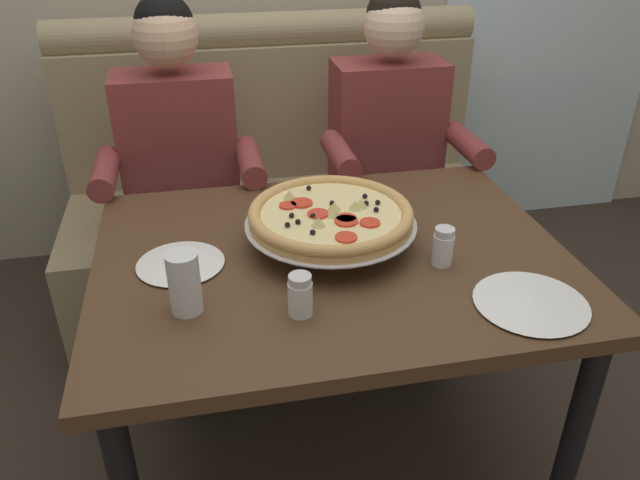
{
  "coord_description": "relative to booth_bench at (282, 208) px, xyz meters",
  "views": [
    {
      "loc": [
        -0.31,
        -1.35,
        1.56
      ],
      "look_at": [
        -0.03,
        0.0,
        0.77
      ],
      "focal_mm": 34.89,
      "sensor_mm": 36.0,
      "label": 1
    }
  ],
  "objects": [
    {
      "name": "diner_right",
      "position": [
        0.38,
        -0.27,
        0.31
      ],
      "size": [
        0.54,
        0.64,
        1.27
      ],
      "color": "#2D3342",
      "rests_on": "ground_plane"
    },
    {
      "name": "plate_near_right",
      "position": [
        0.39,
        -1.25,
        0.34
      ],
      "size": [
        0.26,
        0.26,
        0.02
      ],
      "color": "white",
      "rests_on": "dining_table"
    },
    {
      "name": "diner_left",
      "position": [
        -0.38,
        -0.27,
        0.31
      ],
      "size": [
        0.54,
        0.64,
        1.27
      ],
      "color": "#2D3342",
      "rests_on": "ground_plane"
    },
    {
      "name": "shaker_oregano",
      "position": [
        -0.13,
        -1.18,
        0.38
      ],
      "size": [
        0.06,
        0.06,
        0.1
      ],
      "color": "white",
      "rests_on": "dining_table"
    },
    {
      "name": "ground_plane",
      "position": [
        0.0,
        -0.94,
        -0.4
      ],
      "size": [
        16.0,
        16.0,
        0.0
      ],
      "primitive_type": "plane",
      "color": "#382D26"
    },
    {
      "name": "pizza",
      "position": [
        0.01,
        -0.89,
        0.42
      ],
      "size": [
        0.45,
        0.45,
        0.12
      ],
      "color": "silver",
      "rests_on": "dining_table"
    },
    {
      "name": "booth_bench",
      "position": [
        0.0,
        0.0,
        0.0
      ],
      "size": [
        1.7,
        0.78,
        1.13
      ],
      "color": "#998966",
      "rests_on": "ground_plane"
    },
    {
      "name": "patio_chair",
      "position": [
        1.13,
        1.1,
        0.13
      ],
      "size": [
        0.4,
        0.4,
        0.86
      ],
      "color": "black",
      "rests_on": "ground_plane"
    },
    {
      "name": "dining_table",
      "position": [
        0.0,
        -0.94,
        0.25
      ],
      "size": [
        1.21,
        0.93,
        0.73
      ],
      "color": "#4C331E",
      "rests_on": "ground_plane"
    },
    {
      "name": "plate_near_left",
      "position": [
        -0.39,
        -0.92,
        0.34
      ],
      "size": [
        0.22,
        0.22,
        0.02
      ],
      "color": "white",
      "rests_on": "dining_table"
    },
    {
      "name": "drinking_glass",
      "position": [
        -0.37,
        -1.11,
        0.4
      ],
      "size": [
        0.07,
        0.07,
        0.15
      ],
      "color": "silver",
      "rests_on": "dining_table"
    },
    {
      "name": "shaker_pepper_flakes",
      "position": [
        0.26,
        -1.04,
        0.38
      ],
      "size": [
        0.05,
        0.05,
        0.1
      ],
      "color": "white",
      "rests_on": "dining_table"
    }
  ]
}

